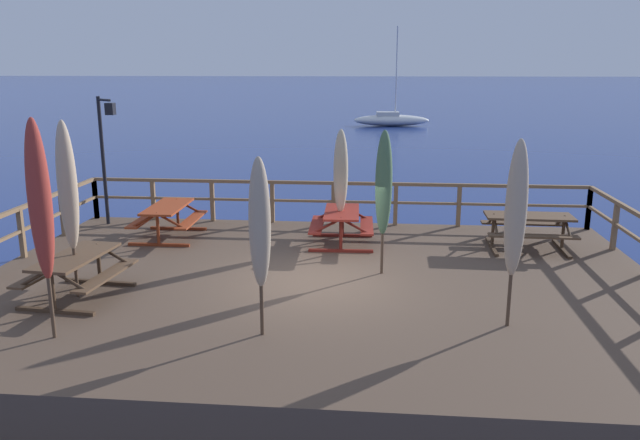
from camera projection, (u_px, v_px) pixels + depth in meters
ground_plane at (317, 319)px, 11.93m from camera, size 600.00×600.00×0.00m
wooden_deck at (317, 300)px, 11.84m from camera, size 12.84×9.06×0.77m
railing_waterside_far at (333, 195)px, 15.81m from camera, size 12.64×0.10×1.09m
picnic_table_front_right at (528, 224)px, 13.64m from camera, size 1.88×1.44×0.78m
picnic_table_front_left at (168, 214)px, 14.56m from camera, size 1.42×1.83×0.78m
picnic_table_back_right at (342, 220)px, 14.02m from camera, size 1.45×1.68×0.78m
picnic_table_mid_right at (76, 267)px, 10.75m from camera, size 1.56×1.91×0.78m
patio_umbrella_tall_front at (260, 224)px, 8.97m from camera, size 0.32×0.32×2.69m
patio_umbrella_tall_back_right at (384, 184)px, 11.73m from camera, size 0.32×0.32×2.78m
patio_umbrella_tall_back_left at (341, 172)px, 13.77m from camera, size 0.32×0.32×2.59m
patio_umbrella_short_front at (68, 187)px, 10.45m from camera, size 0.32×0.32×3.06m
patio_umbrella_short_mid at (40, 202)px, 8.78m from camera, size 0.32×0.32×3.24m
patio_umbrella_short_back at (516, 210)px, 9.25m from camera, size 0.32×0.32×2.90m
lamp_post_hooked at (106, 142)px, 15.33m from camera, size 0.58×0.48×3.20m
sailboat_distant at (391, 120)px, 50.35m from camera, size 6.07×1.96×7.72m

